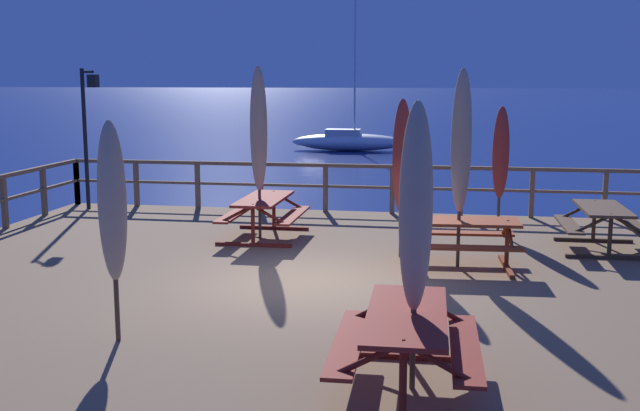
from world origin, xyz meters
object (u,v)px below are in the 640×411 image
Objects in this scene: picnic_table_mid_centre at (406,333)px; patio_umbrella_tall_back_right at (402,157)px; patio_umbrella_tall_back_left at (461,142)px; patio_umbrella_short_back at (112,202)px; picnic_table_back_right at (602,219)px; sailboat_distant at (348,141)px; picnic_table_back_left at (459,233)px; lamp_post_hooked at (88,117)px; patio_umbrella_short_mid at (259,130)px; picnic_table_front_right at (264,208)px; patio_umbrella_short_front at (416,209)px; patio_umbrella_tall_front at (501,153)px.

picnic_table_mid_centre is 5.70m from patio_umbrella_tall_back_right.
patio_umbrella_short_back is (-3.87, -4.20, -0.39)m from patio_umbrella_tall_back_left.
patio_umbrella_tall_back_right is at bearing 94.27° from picnic_table_mid_centre.
picnic_table_back_right is 0.23× the size of sailboat_distant.
picnic_table_back_left is at bearing 47.11° from patio_umbrella_short_back.
picnic_table_back_left is at bearing -26.29° from lamp_post_hooked.
picnic_table_back_left is at bearing -24.19° from patio_umbrella_short_mid.
picnic_table_back_right is (3.02, 6.68, -0.01)m from picnic_table_mid_centre.
patio_umbrella_tall_back_right reaches higher than picnic_table_back_right.
patio_umbrella_tall_back_left is (0.53, 5.02, 1.44)m from picnic_table_mid_centre.
picnic_table_back_right is 0.55× the size of lamp_post_hooked.
patio_umbrella_short_back is 9.35m from lamp_post_hooked.
patio_umbrella_short_mid is 1.21× the size of patio_umbrella_tall_back_right.
patio_umbrella_short_front is at bearing -65.01° from picnic_table_front_right.
patio_umbrella_short_mid is (-6.15, -0.02, 1.49)m from picnic_table_back_right.
patio_umbrella_tall_back_right is (-3.43, -1.11, 1.13)m from picnic_table_back_right.
picnic_table_back_right is 0.63× the size of patio_umbrella_short_front.
patio_umbrella_tall_back_left is at bearing 84.64° from patio_umbrella_short_front.
patio_umbrella_tall_front is 2.89m from patio_umbrella_tall_back_right.
picnic_table_back_right is at bearing -35.19° from patio_umbrella_tall_front.
patio_umbrella_tall_front is 4.64m from patio_umbrella_short_mid.
lamp_post_hooked is at bearing 153.71° from picnic_table_back_left.
picnic_table_back_left is (0.55, 5.00, -0.00)m from picnic_table_mid_centre.
lamp_post_hooked is at bearing 117.86° from patio_umbrella_short_back.
patio_umbrella_short_back is (-3.88, -4.18, 1.05)m from picnic_table_back_left.
patio_umbrella_tall_back_right is at bearing -80.56° from sailboat_distant.
picnic_table_mid_centre is 3.59m from patio_umbrella_short_back.
patio_umbrella_tall_front is at bearing 14.59° from picnic_table_front_right.
patio_umbrella_short_back is at bearing -92.60° from picnic_table_front_right.
picnic_table_mid_centre is at bearing -85.73° from patio_umbrella_tall_back_right.
picnic_table_back_left is at bearing -145.86° from picnic_table_back_right.
patio_umbrella_tall_back_right reaches higher than picnic_table_back_left.
picnic_table_front_right is 0.62× the size of patio_umbrella_short_mid.
sailboat_distant reaches higher than patio_umbrella_tall_front.
patio_umbrella_short_mid is (-3.19, 6.64, 0.27)m from patio_umbrella_short_front.
patio_umbrella_short_front reaches higher than patio_umbrella_tall_back_right.
lamp_post_hooked reaches higher than patio_umbrella_short_front.
patio_umbrella_short_back is at bearing -132.69° from patio_umbrella_tall_back_left.
sailboat_distant is at bearing 93.94° from patio_umbrella_short_mid.
picnic_table_front_right is 26.02m from sailboat_distant.
patio_umbrella_tall_front is at bearing 144.81° from picnic_table_back_right.
picnic_table_back_right is 7.39m from patio_umbrella_short_front.
patio_umbrella_tall_back_left is at bearing -146.24° from picnic_table_back_right.
patio_umbrella_short_back is at bearing -62.14° from lamp_post_hooked.
patio_umbrella_tall_back_left is at bearing 131.97° from picnic_table_back_left.
picnic_table_back_left is 0.70× the size of patio_umbrella_short_front.
lamp_post_hooked reaches higher than picnic_table_front_right.
picnic_table_mid_centre is 5.25m from patio_umbrella_tall_back_left.
patio_umbrella_tall_front is at bearing 74.87° from picnic_table_back_left.
patio_umbrella_tall_back_right is at bearing 58.39° from patio_umbrella_short_back.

